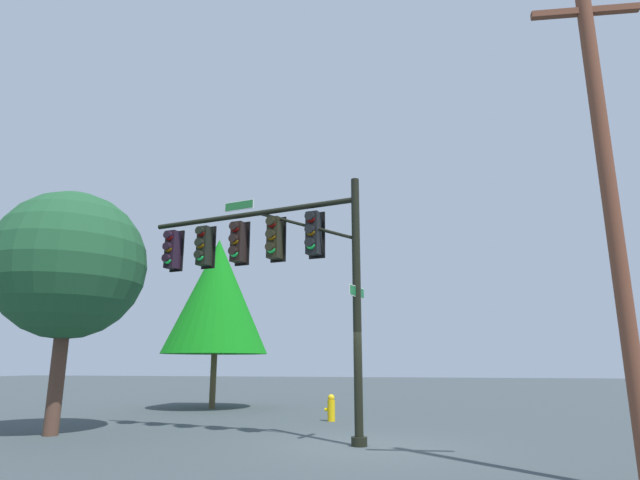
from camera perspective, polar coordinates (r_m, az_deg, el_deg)
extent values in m
plane|color=#3B4548|center=(12.41, 4.36, -21.73)|extent=(120.00, 120.00, 0.00)
cylinder|color=black|center=(12.35, 4.10, -7.14)|extent=(0.20, 0.20, 6.29)
cylinder|color=black|center=(12.40, 4.35, -21.28)|extent=(0.36, 0.36, 0.20)
cylinder|color=black|center=(14.28, -7.90, 2.79)|extent=(6.14, 1.54, 0.14)
cylinder|color=black|center=(13.31, -1.73, 1.63)|extent=(2.79, 0.72, 1.08)
cube|color=black|center=(13.13, -0.68, 0.71)|extent=(0.38, 0.41, 1.10)
cube|color=black|center=(13.31, -0.33, 0.52)|extent=(0.44, 0.12, 1.22)
sphere|color=maroon|center=(13.04, -1.03, 2.36)|extent=(0.22, 0.22, 0.22)
cylinder|color=black|center=(13.01, -1.14, 2.63)|extent=(0.25, 0.18, 0.23)
sphere|color=#855607|center=(12.96, -1.04, 0.91)|extent=(0.22, 0.22, 0.22)
cylinder|color=black|center=(12.92, -1.15, 1.18)|extent=(0.25, 0.18, 0.23)
sphere|color=#20FF59|center=(12.88, -1.05, -0.55)|extent=(0.22, 0.22, 0.22)
cylinder|color=black|center=(12.83, -1.15, -0.28)|extent=(0.25, 0.18, 0.23)
cube|color=black|center=(13.65, -4.99, 0.21)|extent=(0.38, 0.41, 1.10)
cube|color=black|center=(13.82, -4.60, 0.03)|extent=(0.44, 0.12, 1.22)
sphere|color=maroon|center=(13.57, -5.36, 1.79)|extent=(0.22, 0.22, 0.22)
cylinder|color=black|center=(13.53, -5.47, 2.05)|extent=(0.25, 0.18, 0.23)
sphere|color=#855607|center=(13.48, -5.39, 0.40)|extent=(0.22, 0.22, 0.22)
cylinder|color=black|center=(13.44, -5.50, 0.66)|extent=(0.25, 0.18, 0.23)
sphere|color=#20FF59|center=(13.41, -5.42, -1.01)|extent=(0.22, 0.22, 0.22)
cylinder|color=black|center=(13.36, -5.54, -0.76)|extent=(0.25, 0.18, 0.23)
cube|color=black|center=(14.25, -8.96, -0.25)|extent=(0.39, 0.42, 1.10)
cube|color=black|center=(14.41, -8.53, -0.42)|extent=(0.44, 0.13, 1.22)
sphere|color=maroon|center=(14.16, -9.35, 1.26)|extent=(0.22, 0.22, 0.22)
cylinder|color=black|center=(14.13, -9.47, 1.51)|extent=(0.25, 0.18, 0.23)
sphere|color=#855607|center=(14.08, -9.40, -0.08)|extent=(0.22, 0.22, 0.22)
cylinder|color=black|center=(14.05, -9.52, 0.17)|extent=(0.25, 0.18, 0.23)
sphere|color=#20FF59|center=(14.01, -9.45, -1.43)|extent=(0.22, 0.22, 0.22)
cylinder|color=black|center=(13.97, -9.58, -1.19)|extent=(0.25, 0.18, 0.23)
cube|color=black|center=(14.90, -12.60, -0.67)|extent=(0.38, 0.42, 1.10)
cube|color=black|center=(15.06, -12.16, -0.83)|extent=(0.44, 0.12, 1.22)
sphere|color=maroon|center=(14.82, -12.98, 0.77)|extent=(0.22, 0.22, 0.22)
cylinder|color=black|center=(14.79, -13.11, 1.01)|extent=(0.25, 0.18, 0.23)
sphere|color=#855607|center=(14.75, -13.05, -0.51)|extent=(0.22, 0.22, 0.22)
cylinder|color=black|center=(14.71, -13.18, -0.28)|extent=(0.25, 0.18, 0.23)
sphere|color=#20FF59|center=(14.67, -13.12, -1.81)|extent=(0.22, 0.22, 0.22)
cylinder|color=black|center=(14.64, -13.25, -1.57)|extent=(0.25, 0.18, 0.23)
cube|color=black|center=(15.61, -15.92, -1.05)|extent=(0.38, 0.41, 1.10)
cube|color=black|center=(15.77, -15.47, -1.20)|extent=(0.44, 0.12, 1.22)
sphere|color=maroon|center=(15.54, -16.30, 0.32)|extent=(0.22, 0.22, 0.22)
cylinder|color=black|center=(15.50, -16.42, 0.54)|extent=(0.25, 0.18, 0.23)
sphere|color=#855607|center=(15.46, -16.38, -0.91)|extent=(0.22, 0.22, 0.22)
cylinder|color=black|center=(15.43, -16.51, -0.68)|extent=(0.25, 0.18, 0.23)
sphere|color=#20FF59|center=(15.40, -16.46, -2.14)|extent=(0.22, 0.22, 0.22)
cylinder|color=black|center=(15.36, -16.59, -1.92)|extent=(0.25, 0.18, 0.23)
cube|color=white|center=(14.53, -8.90, 3.77)|extent=(0.92, 0.23, 0.26)
cube|color=#1F6931|center=(14.53, -8.90, 3.77)|extent=(0.88, 0.23, 0.22)
cube|color=white|center=(12.39, 4.07, -5.70)|extent=(0.23, 0.92, 0.26)
cube|color=#176B36|center=(12.39, 4.07, -5.70)|extent=(0.23, 0.88, 0.22)
cylinder|color=brown|center=(9.49, 29.46, 3.09)|extent=(0.25, 0.25, 8.42)
cube|color=brown|center=(10.98, 27.14, 21.49)|extent=(1.80, 0.28, 0.12)
cylinder|color=yellow|center=(17.42, 1.25, -18.29)|extent=(0.24, 0.24, 0.65)
sphere|color=yellow|center=(17.39, 1.24, -17.00)|extent=(0.22, 0.22, 0.22)
cylinder|color=yellow|center=(17.45, 0.74, -18.18)|extent=(0.12, 0.10, 0.10)
cylinder|color=brown|center=(22.55, -11.71, -14.97)|extent=(0.25, 0.25, 2.19)
cone|color=#107915|center=(22.72, -11.28, -6.01)|extent=(4.42, 4.42, 4.91)
cylinder|color=#503629|center=(15.59, -27.04, -13.64)|extent=(0.38, 0.38, 2.72)
sphere|color=#1F512E|center=(15.81, -25.86, -2.45)|extent=(4.06, 4.06, 4.06)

